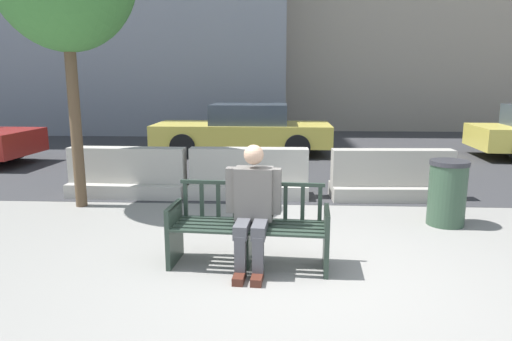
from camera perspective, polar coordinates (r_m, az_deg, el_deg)
The scene contains 9 objects.
ground_plane at distance 4.82m, azimuth 6.31°, elevation -13.01°, with size 200.00×200.00×0.00m, color gray.
street_asphalt at distance 13.23m, azimuth 4.20°, elevation 2.74°, with size 120.00×12.00×0.01m, color #333335.
street_bench at distance 4.93m, azimuth -0.87°, elevation -7.43°, with size 1.72×0.64×0.88m.
seated_person at distance 4.78m, azimuth -0.40°, elevation -4.34°, with size 0.59×0.74×1.31m.
jersey_barrier_centre at distance 7.78m, azimuth -0.89°, elevation -0.83°, with size 2.01×0.71×0.84m.
jersey_barrier_left at distance 8.15m, azimuth -15.70°, elevation -0.69°, with size 2.02×0.74×0.84m.
jersey_barrier_right at distance 7.96m, azimuth 16.55°, elevation -1.02°, with size 2.03×0.76×0.84m.
car_taxi_near at distance 12.24m, azimuth -1.48°, elevation 5.17°, with size 4.64×2.00×1.34m.
trash_bin at distance 6.78m, azimuth 22.79°, elevation -2.58°, with size 0.52×0.52×0.90m.
Camera 1 is at (-0.29, -4.38, 1.98)m, focal length 32.00 mm.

